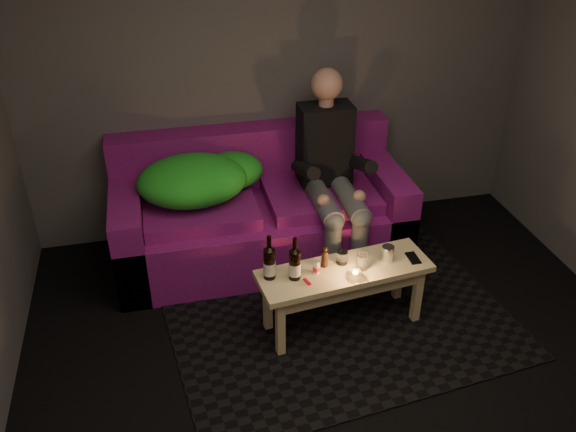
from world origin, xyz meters
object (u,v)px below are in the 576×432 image
(beer_bottle_a, at_px, (269,263))
(beer_bottle_b, at_px, (295,264))
(person, at_px, (331,169))
(coffee_table, at_px, (344,279))
(sofa, at_px, (259,214))
(steel_cup, at_px, (388,254))

(beer_bottle_a, bearing_deg, beer_bottle_b, -15.69)
(person, height_order, coffee_table, person)
(coffee_table, bearing_deg, sofa, 110.48)
(sofa, xyz_separation_m, coffee_table, (0.37, -1.00, 0.04))
(beer_bottle_b, bearing_deg, person, 60.38)
(coffee_table, bearing_deg, person, 80.23)
(person, bearing_deg, beer_bottle_b, -119.62)
(person, xyz_separation_m, beer_bottle_b, (-0.48, -0.84, -0.18))
(steel_cup, bearing_deg, person, 100.99)
(person, relative_size, steel_cup, 13.31)
(person, bearing_deg, coffee_table, -99.77)
(person, height_order, beer_bottle_a, person)
(sofa, distance_m, coffee_table, 1.07)
(beer_bottle_b, bearing_deg, steel_cup, 4.12)
(beer_bottle_a, bearing_deg, steel_cup, 0.24)
(beer_bottle_a, height_order, beer_bottle_b, beer_bottle_a)
(beer_bottle_a, height_order, steel_cup, beer_bottle_a)
(sofa, height_order, person, person)
(coffee_table, xyz_separation_m, steel_cup, (0.30, 0.02, 0.14))
(sofa, bearing_deg, steel_cup, -55.57)
(coffee_table, xyz_separation_m, beer_bottle_b, (-0.34, -0.02, 0.19))
(person, xyz_separation_m, coffee_table, (-0.14, -0.82, -0.37))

